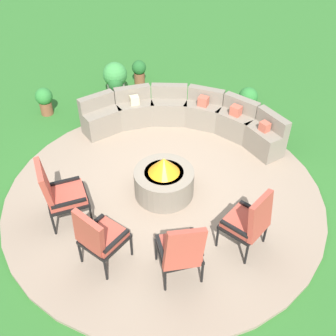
% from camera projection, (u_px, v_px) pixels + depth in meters
% --- Properties ---
extents(ground_plane, '(24.00, 24.00, 0.00)m').
position_uv_depth(ground_plane, '(164.00, 195.00, 6.80)').
color(ground_plane, '#2D6B28').
extents(patio_circle, '(5.31, 5.31, 0.06)m').
position_uv_depth(patio_circle, '(164.00, 194.00, 6.78)').
color(patio_circle, gray).
rests_on(patio_circle, ground_plane).
extents(fire_pit, '(0.99, 0.99, 0.75)m').
position_uv_depth(fire_pit, '(164.00, 180.00, 6.57)').
color(fire_pit, gray).
rests_on(fire_pit, patio_circle).
extents(curved_stone_bench, '(3.98, 1.57, 0.77)m').
position_uv_depth(curved_stone_bench, '(184.00, 117.00, 7.97)').
color(curved_stone_bench, gray).
rests_on(curved_stone_bench, patio_circle).
extents(lounge_chair_front_left, '(0.82, 0.84, 1.13)m').
position_uv_depth(lounge_chair_front_left, '(59.00, 193.00, 5.95)').
color(lounge_chair_front_left, black).
rests_on(lounge_chair_front_left, patio_circle).
extents(lounge_chair_front_right, '(0.68, 0.71, 1.09)m').
position_uv_depth(lounge_chair_front_right, '(99.00, 236.00, 5.32)').
color(lounge_chair_front_right, black).
rests_on(lounge_chair_front_right, patio_circle).
extents(lounge_chair_back_left, '(0.76, 0.79, 1.07)m').
position_uv_depth(lounge_chair_back_left, '(181.00, 250.00, 5.15)').
color(lounge_chair_back_left, black).
rests_on(lounge_chair_back_left, patio_circle).
extents(lounge_chair_back_right, '(0.71, 0.71, 1.05)m').
position_uv_depth(lounge_chair_back_right, '(250.00, 221.00, 5.54)').
color(lounge_chair_back_right, black).
rests_on(lounge_chair_back_right, patio_circle).
extents(potted_plant_0, '(0.37, 0.37, 0.61)m').
position_uv_depth(potted_plant_0, '(45.00, 100.00, 8.54)').
color(potted_plant_0, brown).
rests_on(potted_plant_0, ground_plane).
extents(potted_plant_1, '(0.34, 0.34, 0.60)m').
position_uv_depth(potted_plant_1, '(139.00, 71.00, 9.58)').
color(potted_plant_1, brown).
rests_on(potted_plant_1, ground_plane).
extents(potted_plant_2, '(0.41, 0.41, 0.65)m').
position_uv_depth(potted_plant_2, '(248.00, 101.00, 8.50)').
color(potted_plant_2, '#605B56').
rests_on(potted_plant_2, ground_plane).
extents(potted_plant_3, '(0.55, 0.55, 0.82)m').
position_uv_depth(potted_plant_3, '(115.00, 78.00, 9.05)').
color(potted_plant_3, '#A89E8E').
rests_on(potted_plant_3, ground_plane).
extents(potted_plant_4, '(0.33, 0.33, 0.59)m').
position_uv_depth(potted_plant_4, '(116.00, 87.00, 8.99)').
color(potted_plant_4, '#605B56').
rests_on(potted_plant_4, ground_plane).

